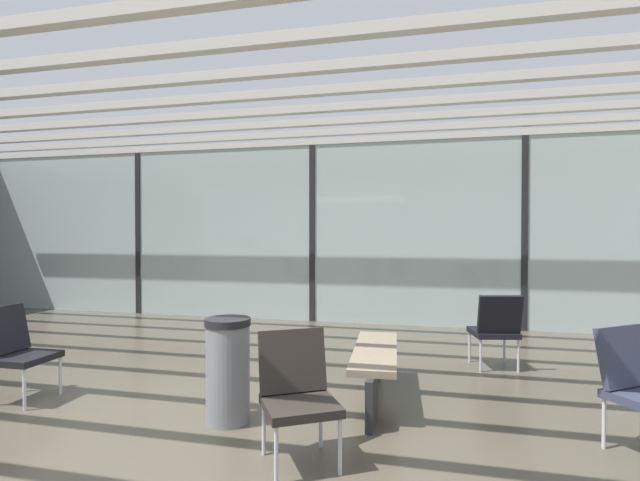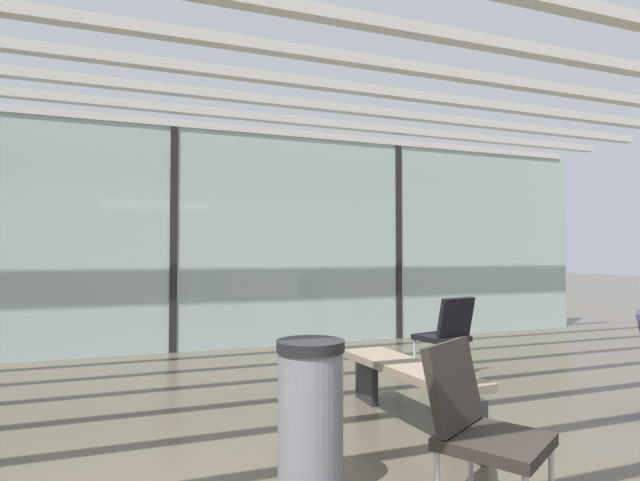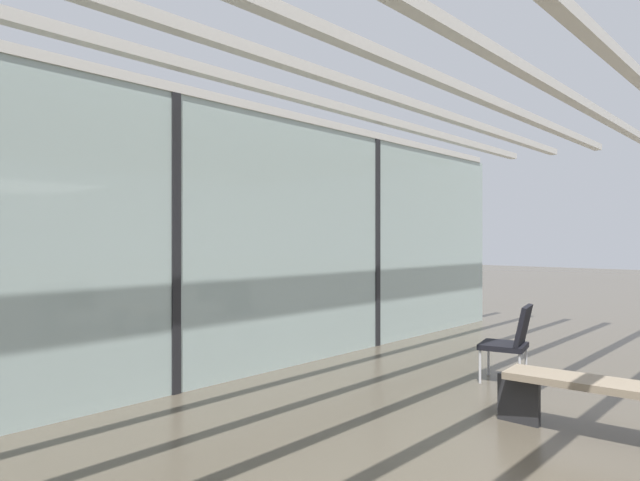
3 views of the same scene
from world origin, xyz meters
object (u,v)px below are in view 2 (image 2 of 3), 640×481
object	(u,v)px
waiting_bench	(409,378)
lounge_chair_1	(447,330)
parked_airplane	(202,235)
trash_bin	(310,418)
lounge_chair_3	(477,419)

from	to	relation	value
waiting_bench	lounge_chair_1	bearing A→B (deg)	-48.46
parked_airplane	trash_bin	world-z (taller)	parked_airplane
lounge_chair_1	waiting_bench	distance (m)	1.77
lounge_chair_3	waiting_bench	bearing A→B (deg)	43.25
waiting_bench	lounge_chair_3	bearing A→B (deg)	159.68
parked_airplane	lounge_chair_3	distance (m)	10.75
waiting_bench	trash_bin	bearing A→B (deg)	123.23
parked_airplane	waiting_bench	distance (m)	9.46
lounge_chair_3	waiting_bench	distance (m)	1.40
lounge_chair_1	lounge_chair_3	xyz separation A→B (m)	(-1.60, -2.61, 0.00)
parked_airplane	lounge_chair_1	bearing A→B (deg)	-77.64
parked_airplane	lounge_chair_3	bearing A→B (deg)	-89.14
lounge_chair_3	lounge_chair_1	bearing A→B (deg)	27.47
waiting_bench	trash_bin	size ratio (longest dim) A/B	1.97
lounge_chair_1	waiting_bench	size ratio (longest dim) A/B	0.51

